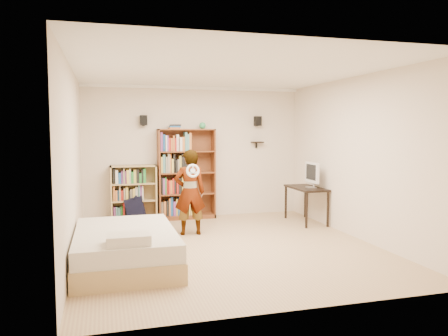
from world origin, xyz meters
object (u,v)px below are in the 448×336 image
(daybed, at_px, (125,243))
(person, at_px, (190,192))
(tall_bookshelf, at_px, (187,174))
(low_bookshelf, at_px, (134,193))
(computer_desk, at_px, (306,205))

(daybed, bearing_deg, person, 51.54)
(tall_bookshelf, bearing_deg, daybed, -115.66)
(tall_bookshelf, xyz_separation_m, daybed, (-1.37, -2.84, -0.62))
(low_bookshelf, height_order, computer_desk, low_bookshelf)
(low_bookshelf, height_order, daybed, low_bookshelf)
(daybed, bearing_deg, low_bookshelf, 83.95)
(tall_bookshelf, xyz_separation_m, person, (-0.20, -1.38, -0.18))
(low_bookshelf, bearing_deg, tall_bookshelf, -0.07)
(low_bookshelf, bearing_deg, person, -57.94)
(daybed, xyz_separation_m, person, (1.16, 1.47, 0.44))
(tall_bookshelf, bearing_deg, low_bookshelf, 179.93)
(low_bookshelf, relative_size, daybed, 0.55)
(low_bookshelf, xyz_separation_m, computer_desk, (3.24, -1.01, -0.21))
(tall_bookshelf, relative_size, computer_desk, 1.79)
(low_bookshelf, distance_m, person, 1.64)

